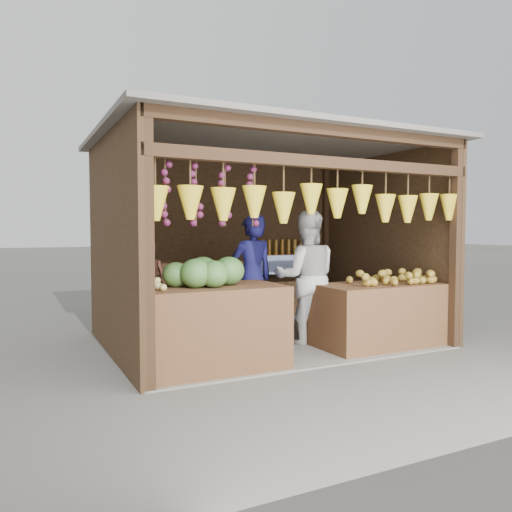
{
  "coord_description": "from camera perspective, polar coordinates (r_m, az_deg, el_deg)",
  "views": [
    {
      "loc": [
        -3.04,
        -5.92,
        1.48
      ],
      "look_at": [
        -0.18,
        -0.1,
        1.14
      ],
      "focal_mm": 35.0,
      "sensor_mm": 36.0,
      "label": 1
    }
  ],
  "objects": [
    {
      "name": "vendor_seated",
      "position": [
        6.31,
        -12.46,
        -2.65
      ],
      "size": [
        0.55,
        0.38,
        1.08
      ],
      "primitive_type": "imported",
      "rotation": [
        0.0,
        0.0,
        3.07
      ],
      "color": "brown",
      "rests_on": "stool"
    },
    {
      "name": "woman_standing",
      "position": [
        6.5,
        5.76,
        -2.46
      ],
      "size": [
        1.03,
        0.93,
        1.73
      ],
      "primitive_type": "imported",
      "rotation": [
        0.0,
        0.0,
        2.74
      ],
      "color": "silver",
      "rests_on": "ground"
    },
    {
      "name": "stall_structure",
      "position": [
        6.6,
        0.95,
        4.59
      ],
      "size": [
        4.3,
        3.3,
        2.66
      ],
      "color": "slate",
      "rests_on": "ground"
    },
    {
      "name": "counter_right",
      "position": [
        6.61,
        14.21,
        -6.53
      ],
      "size": [
        1.73,
        0.85,
        0.8
      ],
      "primitive_type": "cube",
      "color": "#52321B",
      "rests_on": "ground"
    },
    {
      "name": "mango_pile",
      "position": [
        6.56,
        15.11,
        -2.11
      ],
      "size": [
        1.4,
        0.64,
        0.22
      ],
      "primitive_type": null,
      "color": "#AE5017",
      "rests_on": "counter_right"
    },
    {
      "name": "counter_left",
      "position": [
        5.35,
        -5.13,
        -8.2
      ],
      "size": [
        1.52,
        0.85,
        0.89
      ],
      "primitive_type": "cube",
      "color": "#4C2E19",
      "rests_on": "ground"
    },
    {
      "name": "man_standing",
      "position": [
        6.5,
        -0.47,
        -2.65
      ],
      "size": [
        0.64,
        0.45,
        1.69
      ],
      "primitive_type": "imported",
      "rotation": [
        0.0,
        0.0,
        3.22
      ],
      "color": "#141347",
      "rests_on": "ground"
    },
    {
      "name": "melon_pile",
      "position": [
        5.26,
        -5.77,
        -1.73
      ],
      "size": [
        1.0,
        0.5,
        0.32
      ],
      "primitive_type": null,
      "color": "#165219",
      "rests_on": "counter_left"
    },
    {
      "name": "stool",
      "position": [
        6.42,
        -12.38,
        -8.92
      ],
      "size": [
        0.35,
        0.35,
        0.33
      ],
      "primitive_type": "cube",
      "color": "black",
      "rests_on": "ground"
    },
    {
      "name": "ground",
      "position": [
        6.82,
        1.03,
        -9.56
      ],
      "size": [
        80.0,
        80.0,
        0.0
      ],
      "primitive_type": "plane",
      "color": "#514F49",
      "rests_on": "ground"
    },
    {
      "name": "back_shelf",
      "position": [
        8.3,
        3.43,
        -1.21
      ],
      "size": [
        1.25,
        0.32,
        1.32
      ],
      "color": "#382314",
      "rests_on": "ground"
    },
    {
      "name": "tanfruit_pile",
      "position": [
        4.98,
        -11.91,
        -3.14
      ],
      "size": [
        0.34,
        0.4,
        0.13
      ],
      "primitive_type": null,
      "color": "tan",
      "rests_on": "counter_left"
    }
  ]
}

